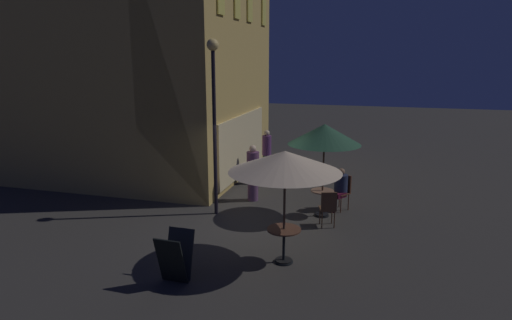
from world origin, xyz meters
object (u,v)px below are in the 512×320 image
Objects in this scene: street_lamp_near_corner at (214,99)px; patron_standing_2 at (267,156)px; cafe_chair_0 at (328,206)px; patron_seated_0 at (340,187)px; cafe_table_1 at (284,238)px; menu_sandwich_board at (175,257)px; patio_umbrella_1 at (285,162)px; cafe_table_0 at (322,199)px; cafe_chair_1 at (343,189)px; patron_standing_1 at (253,173)px; patio_umbrella_0 at (324,135)px.

street_lamp_near_corner is 4.06m from patron_standing_2.
street_lamp_near_corner is 4.07m from cafe_chair_0.
street_lamp_near_corner is 3.86× the size of patron_seated_0.
cafe_table_1 is 0.62× the size of patron_seated_0.
menu_sandwich_board is 2.85m from patio_umbrella_1.
patron_standing_2 reaches higher than cafe_table_0.
cafe_chair_1 is at bearing -26.38° from menu_sandwich_board.
street_lamp_near_corner reaches higher than cafe_table_0.
patron_standing_1 reaches higher than patron_seated_0.
patio_umbrella_0 is (0.62, -2.85, -0.92)m from street_lamp_near_corner.
patio_umbrella_0 is at bearing 167.88° from patron_standing_2.
street_lamp_near_corner is 1.95× the size of patio_umbrella_1.
street_lamp_near_corner is at bearing 45.32° from cafe_table_1.
patio_umbrella_1 is 1.42× the size of patron_standing_1.
patron_standing_2 reaches higher than patron_seated_0.
cafe_table_0 is 2.37m from patron_standing_1.
cafe_chair_0 is (2.24, -0.66, -1.62)m from patio_umbrella_1.
patio_umbrella_1 reaches higher than patron_seated_0.
patron_standing_1 is 1.92m from patron_standing_2.
patio_umbrella_0 is 2.73m from patron_standing_1.
street_lamp_near_corner is at bearing 113.76° from patron_standing_1.
patio_umbrella_0 is (3.04, -0.41, 1.72)m from cafe_table_1.
patio_umbrella_1 is at bearing -134.68° from street_lamp_near_corner.
patio_umbrella_0 is 2.65× the size of cafe_chair_0.
patron_standing_1 is at bearing 70.19° from patio_umbrella_0.
cafe_table_1 is (-2.42, -2.45, -2.64)m from street_lamp_near_corner.
menu_sandwich_board is 5.20m from patron_standing_1.
cafe_table_0 is (0.62, -2.85, -2.70)m from street_lamp_near_corner.
cafe_table_0 is at bearing 0.00° from cafe_chair_1.
patron_standing_2 is (2.71, 2.27, 0.46)m from cafe_table_0.
patio_umbrella_0 is at bearing -25.28° from menu_sandwich_board.
patron_seated_0 is at bearing -23.98° from cafe_chair_0.
street_lamp_near_corner is at bearing 45.32° from patio_umbrella_1.
street_lamp_near_corner is at bearing -35.10° from patron_seated_0.
cafe_table_0 is at bearing -0.00° from cafe_chair_0.
patio_umbrella_1 reaches higher than cafe_table_0.
patio_umbrella_1 is (-0.00, -0.00, 1.65)m from cafe_table_1.
cafe_chair_0 is at bearing -164.34° from patron_standing_1.
patio_umbrella_0 is 1.72m from patron_seated_0.
cafe_table_0 is at bearing 167.88° from patron_standing_2.
patron_seated_0 is at bearing -26.22° from menu_sandwich_board.
cafe_chair_1 is (3.75, -0.90, -1.59)m from patio_umbrella_1.
patron_standing_1 is (0.79, 2.20, -1.41)m from patio_umbrella_0.
menu_sandwich_board is at bearing 6.30° from cafe_chair_1.
cafe_table_0 is 0.60× the size of patron_seated_0.
patron_seated_0 reaches higher than cafe_table_1.
patron_standing_1 is (1.59, 2.45, 0.28)m from cafe_chair_0.
cafe_chair_0 is 1.53m from cafe_chair_1.
cafe_table_1 is at bearing 172.39° from cafe_table_0.
patron_standing_1 is at bearing 39.31° from cafe_chair_0.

